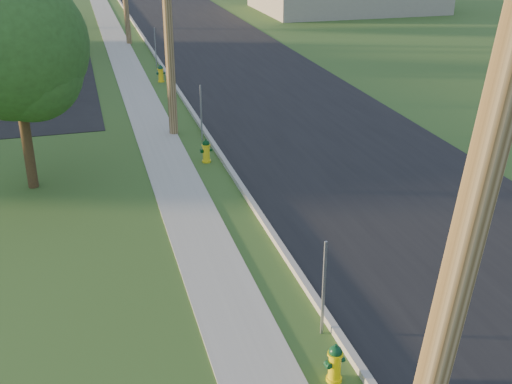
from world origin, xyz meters
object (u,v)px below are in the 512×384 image
(tree_verge, at_px, (17,52))
(hydrant_far, at_px, (161,73))
(hydrant_near, at_px, (335,363))
(utility_pole_near, at_px, (466,241))
(hydrant_mid, at_px, (206,151))

(tree_verge, bearing_deg, hydrant_far, 65.73)
(hydrant_near, bearing_deg, utility_pole_near, -98.41)
(hydrant_mid, relative_size, hydrant_far, 0.95)
(hydrant_far, bearing_deg, hydrant_near, -90.16)
(utility_pole_near, height_order, hydrant_near, utility_pole_near)
(hydrant_near, bearing_deg, tree_verge, 117.01)
(utility_pole_near, xyz_separation_m, hydrant_mid, (0.57, 14.84, -4.42))
(utility_pole_near, relative_size, tree_verge, 1.54)
(tree_verge, bearing_deg, hydrant_mid, 7.54)
(tree_verge, relative_size, hydrant_far, 7.55)
(tree_verge, relative_size, hydrant_mid, 7.93)
(tree_verge, bearing_deg, utility_pole_near, -71.75)
(hydrant_near, xyz_separation_m, hydrant_mid, (-0.01, 10.97, 0.02))
(tree_verge, height_order, hydrant_far, tree_verge)
(tree_verge, height_order, hydrant_near, tree_verge)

